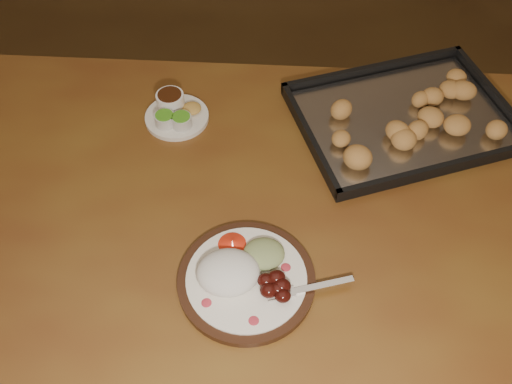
{
  "coord_description": "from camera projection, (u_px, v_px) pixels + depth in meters",
  "views": [
    {
      "loc": [
        0.25,
        -0.77,
        1.71
      ],
      "look_at": [
        0.28,
        -0.03,
        0.77
      ],
      "focal_mm": 40.0,
      "sensor_mm": 36.0,
      "label": 1
    }
  ],
  "objects": [
    {
      "name": "dinner_plate",
      "position": [
        244.0,
        275.0,
        1.07
      ],
      "size": [
        0.33,
        0.26,
        0.06
      ],
      "rotation": [
        0.0,
        0.0,
        -0.27
      ],
      "color": "black",
      "rests_on": "dining_table"
    },
    {
      "name": "ground",
      "position": [
        168.0,
        337.0,
        1.81
      ],
      "size": [
        4.0,
        4.0,
        0.0
      ],
      "primitive_type": "plane",
      "color": "#4F391B",
      "rests_on": "ground"
    },
    {
      "name": "baking_tray",
      "position": [
        404.0,
        116.0,
        1.34
      ],
      "size": [
        0.57,
        0.48,
        0.05
      ],
      "rotation": [
        0.0,
        0.0,
        0.26
      ],
      "color": "black",
      "rests_on": "dining_table"
    },
    {
      "name": "condiment_saucer",
      "position": [
        175.0,
        112.0,
        1.35
      ],
      "size": [
        0.15,
        0.15,
        0.05
      ],
      "rotation": [
        0.0,
        0.0,
        0.15
      ],
      "color": "silver",
      "rests_on": "dining_table"
    },
    {
      "name": "dining_table",
      "position": [
        260.0,
        228.0,
        1.28
      ],
      "size": [
        1.58,
        1.05,
        0.75
      ],
      "rotation": [
        0.0,
        0.0,
        -0.1
      ],
      "color": "brown",
      "rests_on": "ground"
    }
  ]
}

